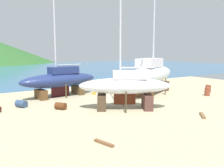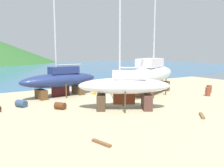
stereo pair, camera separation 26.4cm
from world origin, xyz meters
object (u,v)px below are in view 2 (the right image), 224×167
object	(u,v)px
worker	(94,87)
sailboat_mid_port	(61,79)
sailboat_large_starboard	(151,73)
sailboat_far_slipway	(124,86)
barrel_rust_far	(21,104)
barrel_tipped_center	(209,89)
barrel_tar_black	(208,92)
barrel_tipped_right	(60,106)

from	to	relation	value
worker	sailboat_mid_port	bearing A→B (deg)	109.96
sailboat_large_starboard	sailboat_far_slipway	distance (m)	7.92
barrel_rust_far	barrel_tipped_center	bearing A→B (deg)	-12.19
sailboat_far_slipway	barrel_tar_black	size ratio (longest dim) A/B	14.04
barrel_tipped_center	sailboat_mid_port	bearing A→B (deg)	155.33
barrel_tipped_right	barrel_rust_far	bearing A→B (deg)	135.55
sailboat_mid_port	sailboat_far_slipway	bearing A→B (deg)	101.02
barrel_rust_far	barrel_tipped_right	size ratio (longest dim) A/B	1.04
barrel_tar_black	sailboat_far_slipway	bearing A→B (deg)	179.03
worker	barrel_tipped_center	world-z (taller)	worker
sailboat_mid_port	barrel_tipped_center	xyz separation A→B (m)	(15.36, -7.05, -1.40)
worker	sailboat_far_slipway	bearing A→B (deg)	-149.96
worker	barrel_rust_far	distance (m)	8.20
sailboat_large_starboard	sailboat_mid_port	distance (m)	10.04
worker	barrel_tipped_center	bearing A→B (deg)	-79.16
sailboat_large_starboard	barrel_tar_black	world-z (taller)	sailboat_large_starboard
sailboat_large_starboard	barrel_rust_far	size ratio (longest dim) A/B	20.55
sailboat_large_starboard	barrel_tipped_right	bearing A→B (deg)	160.38
sailboat_mid_port	barrel_tipped_right	world-z (taller)	sailboat_mid_port
barrel_tar_black	barrel_tipped_right	distance (m)	15.71
sailboat_far_slipway	sailboat_mid_port	bearing A→B (deg)	-40.88
worker	barrel_tar_black	world-z (taller)	worker
sailboat_far_slipway	barrel_rust_far	xyz separation A→B (m)	(-7.10, 5.33, -1.63)
barrel_tar_black	barrel_rust_far	distance (m)	18.82
sailboat_far_slipway	barrel_rust_far	distance (m)	9.02
barrel_tar_black	barrel_rust_far	bearing A→B (deg)	162.97
sailboat_mid_port	barrel_tar_black	distance (m)	15.83
sailboat_large_starboard	barrel_tipped_right	size ratio (longest dim) A/B	21.35
barrel_tipped_center	barrel_tipped_right	world-z (taller)	barrel_tipped_center
barrel_tipped_center	barrel_rust_far	bearing A→B (deg)	167.81
barrel_tar_black	barrel_tipped_right	bearing A→B (deg)	169.03
worker	barrel_tipped_center	distance (m)	13.32
sailboat_large_starboard	barrel_tipped_center	world-z (taller)	sailboat_large_starboard
sailboat_mid_port	barrel_tipped_right	xyz separation A→B (m)	(-1.99, -5.27, -1.54)
sailboat_large_starboard	barrel_tipped_right	distance (m)	11.50
sailboat_far_slipway	worker	xyz separation A→B (m)	(0.91, 6.99, -1.09)
barrel_rust_far	barrel_tipped_right	distance (m)	3.60
barrel_tar_black	barrel_tipped_right	world-z (taller)	barrel_tar_black
barrel_tipped_center	barrel_tar_black	bearing A→B (deg)	-147.90
barrel_tipped_center	sailboat_large_starboard	bearing A→B (deg)	152.49
sailboat_large_starboard	barrel_rust_far	distance (m)	14.00
sailboat_mid_port	barrel_rust_far	bearing A→B (deg)	24.66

